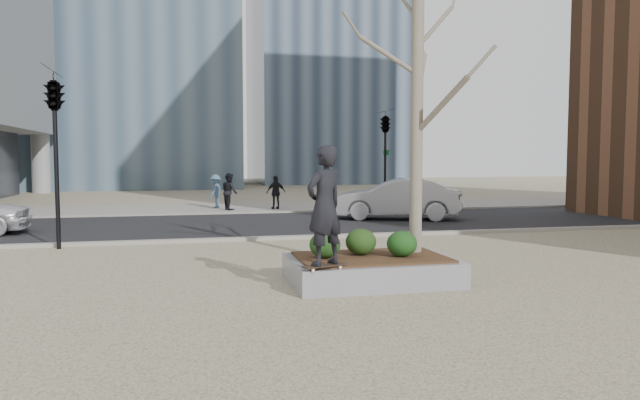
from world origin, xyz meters
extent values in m
plane|color=tan|center=(0.00, 0.00, 0.00)|extent=(120.00, 120.00, 0.00)
cube|color=black|center=(0.00, 10.00, 0.01)|extent=(60.00, 8.00, 0.02)
cube|color=gray|center=(0.00, 17.00, 0.01)|extent=(60.00, 6.00, 0.02)
cube|color=gray|center=(1.00, 0.00, 0.23)|extent=(3.00, 2.00, 0.45)
cube|color=#382314|center=(1.00, 0.00, 0.47)|extent=(2.70, 1.70, 0.04)
ellipsoid|color=#123410|center=(0.12, -0.02, 0.73)|extent=(0.57, 0.57, 0.48)
ellipsoid|color=#1C3A12|center=(0.85, 0.16, 0.74)|extent=(0.58, 0.58, 0.49)
ellipsoid|color=#144014|center=(1.53, -0.19, 0.73)|extent=(0.56, 0.56, 0.47)
imported|color=black|center=(-0.10, -0.88, 1.51)|extent=(0.86, 0.77, 1.98)
imported|color=gray|center=(5.43, 10.35, 0.80)|extent=(5.00, 3.16, 1.56)
imported|color=black|center=(-0.42, 15.89, 0.86)|extent=(0.83, 0.95, 1.66)
imported|color=#425D77|center=(-0.98, 17.19, 0.80)|extent=(0.95, 1.16, 1.56)
imported|color=black|center=(1.68, 15.82, 0.79)|extent=(0.95, 0.53, 1.53)
camera|label=1|loc=(-2.31, -9.95, 2.26)|focal=32.00mm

